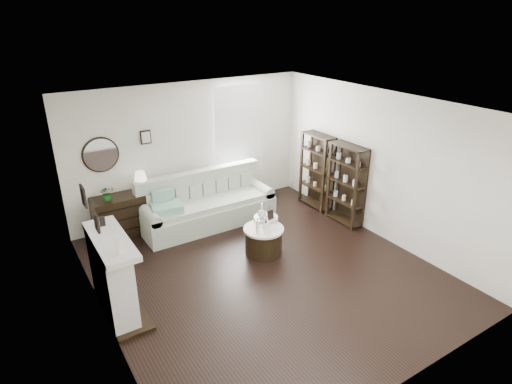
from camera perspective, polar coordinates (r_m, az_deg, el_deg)
room at (r=8.95m, az=-4.37°, el=7.85°), size 5.50×5.50×5.50m
fireplace at (r=6.33m, az=-18.52°, el=-10.83°), size 0.50×1.40×1.84m
shelf_unit_far at (r=9.14m, az=8.11°, el=2.79°), size 0.30×0.80×1.60m
shelf_unit_near at (r=8.53m, az=11.97°, el=0.97°), size 0.30×0.80×1.60m
sofa at (r=8.55m, az=-6.62°, el=-2.00°), size 2.63×0.91×1.02m
quilt at (r=8.03m, az=-11.81°, el=-2.04°), size 0.62×0.54×0.14m
suitcase at (r=9.30m, az=-0.14°, el=-0.63°), size 0.63×0.43×0.40m
dresser at (r=8.41m, az=-16.91°, el=-2.92°), size 1.18×0.51×0.79m
table_lamp at (r=8.26m, az=-15.10°, el=1.33°), size 0.28×0.28×0.40m
potted_plant at (r=8.10m, az=-19.23°, el=-0.12°), size 0.25×0.22×0.27m
drum_table at (r=7.50m, az=1.02°, el=-6.45°), size 0.70×0.70×0.49m
pedestal_table at (r=7.69m, az=1.32°, el=-3.62°), size 0.44×0.44×0.53m
eiffel_drum at (r=7.41m, az=1.33°, el=-3.91°), size 0.12×0.12×0.18m
bottle_drum at (r=7.17m, az=0.20°, el=-4.45°), size 0.07×0.07×0.28m
card_frame_drum at (r=7.19m, az=1.48°, el=-4.86°), size 0.13×0.06×0.18m
eiffel_ped at (r=7.70m, az=1.75°, el=-2.54°), size 0.10×0.10×0.16m
flask_ped at (r=7.58m, az=0.77°, el=-2.47°), size 0.15×0.15×0.27m
card_frame_ped at (r=7.55m, az=1.94°, el=-3.02°), size 0.14×0.07×0.17m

